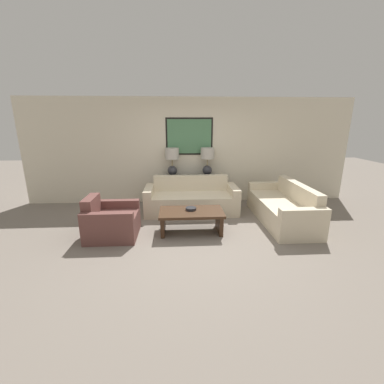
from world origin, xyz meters
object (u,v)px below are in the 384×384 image
at_px(console_table, 190,190).
at_px(armchair_near_back_wall, 111,222).
at_px(couch_by_back_wall, 191,200).
at_px(table_lamp_left, 172,159).
at_px(decorative_bowl, 191,209).
at_px(coffee_table, 191,216).
at_px(couch_by_side, 283,208).
at_px(table_lamp_right, 207,159).

relative_size(console_table, armchair_near_back_wall, 1.49).
height_order(console_table, couch_by_back_wall, couch_by_back_wall).
distance_m(console_table, table_lamp_left, 0.91).
height_order(console_table, decorative_bowl, console_table).
xyz_separation_m(table_lamp_left, coffee_table, (0.38, -1.77, -0.84)).
bearing_deg(console_table, table_lamp_left, 180.00).
bearing_deg(couch_by_side, decorative_bowl, -169.02).
xyz_separation_m(decorative_bowl, armchair_near_back_wall, (-1.49, -0.15, -0.18)).
distance_m(couch_by_side, coffee_table, 2.03).
distance_m(couch_by_back_wall, coffee_table, 1.14).
height_order(table_lamp_left, armchair_near_back_wall, table_lamp_left).
distance_m(couch_by_side, decorative_bowl, 2.03).
bearing_deg(couch_by_back_wall, armchair_near_back_wall, -141.88).
bearing_deg(console_table, coffee_table, -92.09).
bearing_deg(table_lamp_right, console_table, 180.00).
relative_size(table_lamp_left, armchair_near_back_wall, 0.78).
distance_m(table_lamp_left, couch_by_side, 2.84).
distance_m(table_lamp_left, coffee_table, 2.00).
xyz_separation_m(table_lamp_right, coffee_table, (-0.51, -1.77, -0.84)).
height_order(table_lamp_left, couch_by_back_wall, table_lamp_left).
height_order(table_lamp_right, coffee_table, table_lamp_right).
height_order(table_lamp_right, couch_by_back_wall, table_lamp_right).
relative_size(console_table, decorative_bowl, 6.56).
relative_size(couch_by_back_wall, decorative_bowl, 10.39).
bearing_deg(decorative_bowl, console_table, 87.67).
height_order(decorative_bowl, armchair_near_back_wall, armchair_near_back_wall).
relative_size(table_lamp_left, couch_by_back_wall, 0.33).
bearing_deg(couch_by_side, table_lamp_left, 150.57).
distance_m(couch_by_back_wall, decorative_bowl, 1.09).
bearing_deg(couch_by_side, coffee_table, -167.34).
xyz_separation_m(console_table, couch_by_side, (1.91, -1.33, -0.08)).
bearing_deg(table_lamp_left, armchair_near_back_wall, -121.09).
distance_m(couch_by_back_wall, armchair_near_back_wall, 1.99).
distance_m(console_table, armchair_near_back_wall, 2.43).
distance_m(console_table, table_lamp_right, 0.91).
distance_m(couch_by_back_wall, couch_by_side, 2.04).
height_order(table_lamp_right, couch_by_side, table_lamp_right).
xyz_separation_m(couch_by_side, armchair_near_back_wall, (-3.48, -0.53, -0.01)).
relative_size(table_lamp_right, couch_by_back_wall, 0.33).
relative_size(decorative_bowl, armchair_near_back_wall, 0.23).
xyz_separation_m(console_table, coffee_table, (-0.06, -1.77, -0.05)).
bearing_deg(coffee_table, couch_by_side, 12.66).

